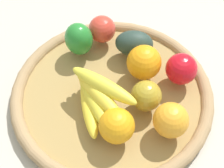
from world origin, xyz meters
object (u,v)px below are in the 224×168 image
Objects in this scene: avocado at (134,43)px; orange_1 at (171,120)px; banana_bunch at (96,96)px; apple_0 at (181,69)px; orange_2 at (144,62)px; apple_1 at (102,29)px; bell_pepper at (79,39)px; apple_2 at (146,96)px; orange_0 at (117,126)px.

orange_1 is (-0.10, -0.21, 0.01)m from avocado.
banana_bunch is 2.32× the size of apple_0.
orange_2 is at bearing -117.02° from avocado.
orange_2 is 1.18× the size of apple_1.
apple_1 is at bearing 75.55° from orange_1.
orange_1 reaches higher than apple_1.
bell_pepper is (-0.07, 0.01, 0.01)m from apple_1.
apple_1 is at bearing -91.90° from bell_pepper.
apple_2 is 0.11m from apple_0.
banana_bunch is at bearing 178.52° from orange_2.
avocado is 1.15× the size of orange_2.
orange_2 reaches higher than apple_2.
bell_pepper is 0.30m from orange_1.
avocado is 1.27× the size of apple_0.
banana_bunch reaches higher than avocado.
orange_0 reaches higher than apple_2.
apple_2 is 0.23m from apple_1.
banana_bunch is 2.09× the size of orange_2.
orange_1 is (-0.07, -0.14, -0.00)m from orange_2.
orange_2 is at bearing -1.48° from banana_bunch.
orange_2 reaches higher than avocado.
bell_pepper reaches higher than banana_bunch.
orange_0 and orange_1 have the same top height.
orange_0 reaches higher than avocado.
orange_2 is 0.17m from bell_pepper.
apple_1 is at bearing 72.91° from apple_2.
bell_pepper is at bearing 135.09° from avocado.
orange_0 is 0.18m from orange_2.
orange_1 is (0.09, -0.07, 0.00)m from orange_0.
orange_1 is (-0.12, -0.07, 0.00)m from apple_0.
apple_2 is 0.84× the size of orange_2.
bell_pepper is (-0.06, 0.16, 0.00)m from orange_2.
avocado is 0.16m from apple_2.
banana_bunch is at bearing 78.39° from orange_0.
orange_0 is 0.08m from banana_bunch.
apple_1 is at bearing 87.55° from orange_2.
apple_0 is at bearing -149.69° from bell_pepper.
orange_2 is 0.16m from orange_1.
apple_0 reaches higher than avocado.
orange_0 is 0.44× the size of banana_bunch.
banana_bunch reaches higher than orange_0.
orange_0 is 0.28m from apple_1.
apple_1 is (0.01, 0.15, -0.01)m from orange_2.
apple_0 is 0.87× the size of bell_pepper.
avocado is 1.11× the size of bell_pepper.
apple_2 is at bearing -40.06° from banana_bunch.
apple_1 is at bearing 54.16° from orange_0.
avocado is 1.36× the size of apple_1.
bell_pepper is 1.12× the size of orange_1.
orange_2 reaches higher than banana_bunch.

